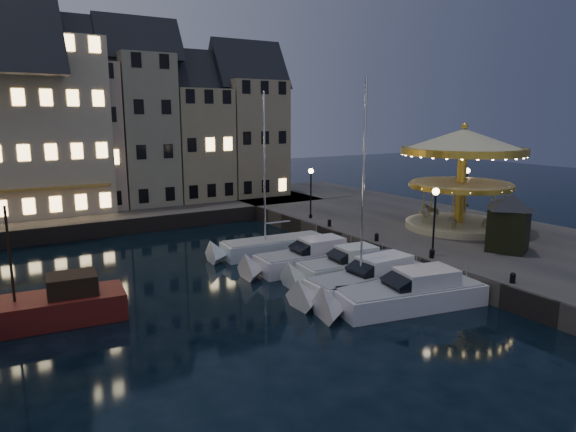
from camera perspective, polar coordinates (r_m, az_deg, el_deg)
ground at (r=28.03m, az=6.90°, el=-9.37°), size 160.00×160.00×0.00m
quay_east at (r=41.36m, az=17.07°, el=-2.10°), size 16.00×56.00×1.30m
quay_north at (r=50.06m, az=-21.21°, el=-0.12°), size 44.00×12.00×1.30m
quaywall_e at (r=35.89m, az=8.52°, el=-3.72°), size 0.15×44.00×1.30m
quaywall_n at (r=44.70m, az=-17.28°, el=-1.15°), size 48.00×0.15×1.30m
streetlamp_b at (r=32.45m, az=15.99°, el=0.48°), size 0.44×0.44×4.17m
streetlamp_c at (r=42.61m, az=2.56°, el=3.37°), size 0.44×0.44×4.17m
streetlamp_d at (r=45.44m, az=19.21°, el=3.24°), size 0.44×0.44×4.17m
bollard_a at (r=28.93m, az=23.70°, el=-6.25°), size 0.30×0.30×0.57m
bollard_b at (r=32.21m, az=15.69°, el=-3.99°), size 0.30×0.30×0.57m
bollard_c at (r=35.67m, az=9.82°, el=-2.27°), size 0.30×0.30×0.57m
bollard_d at (r=39.86m, az=4.62°, el=-0.73°), size 0.30×0.30×0.57m
townhouse_nb at (r=50.57m, az=-29.06°, el=8.07°), size 6.16×8.00×13.80m
townhouse_nc at (r=51.20m, az=-22.27°, el=9.21°), size 6.82×8.00×14.80m
townhouse_nd at (r=52.44m, az=-16.03°, el=10.18°), size 5.50×8.00×15.80m
townhouse_ne at (r=54.21m, az=-10.33°, el=8.86°), size 6.16×8.00×12.80m
townhouse_nf at (r=56.66m, az=-4.56°, el=9.60°), size 6.82×8.00×13.80m
hotel_corner at (r=50.55m, az=-29.16°, el=9.77°), size 17.60×9.00×16.80m
motorboat_b at (r=27.32m, az=12.68°, el=-8.68°), size 9.05×4.17×2.15m
motorboat_c at (r=29.11m, az=8.65°, el=-7.21°), size 8.97×2.54×11.93m
motorboat_d at (r=31.27m, az=5.86°, el=-5.92°), size 6.98×2.78×2.15m
motorboat_e at (r=33.08m, az=1.88°, el=-4.90°), size 8.25×2.72×2.15m
motorboat_f at (r=36.46m, az=-2.28°, el=-3.56°), size 8.71×2.78×11.53m
red_fishing_boat at (r=27.37m, az=-25.48°, el=-9.36°), size 7.92×3.43×6.01m
carousel at (r=40.47m, az=18.83°, el=5.96°), size 9.08×9.08×7.95m
ticket_kiosk at (r=35.03m, az=23.43°, el=0.38°), size 3.59×3.59×4.20m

